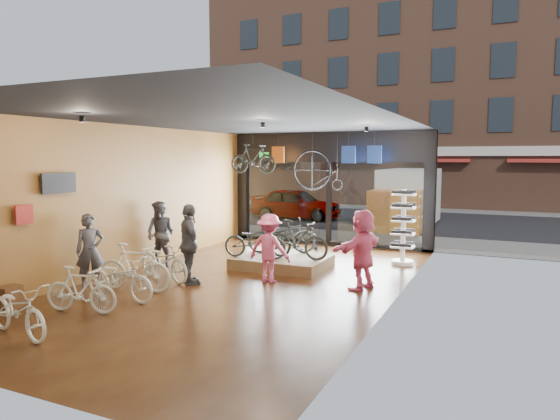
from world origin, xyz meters
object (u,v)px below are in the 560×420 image
Objects in this scene: sunglasses_rack at (403,227)px; floor_bike_3 at (134,267)px; customer_2 at (189,244)px; display_bike_right at (282,236)px; floor_bike_2 at (119,278)px; display_platform at (282,262)px; floor_bike_4 at (164,261)px; customer_3 at (269,248)px; street_car at (296,204)px; customer_5 at (362,249)px; hung_bike at (253,159)px; display_bike_left at (255,241)px; display_bike_mid at (298,240)px; floor_bike_1 at (81,290)px; customer_0 at (90,251)px; box_truck at (405,199)px; penny_farthing at (320,172)px; customer_1 at (161,234)px; floor_bike_0 at (18,310)px.

floor_bike_3 is at bearing -136.53° from sunglasses_rack.
display_bike_right is at bearing -67.83° from customer_2.
display_platform is at bearing -20.64° from floor_bike_2.
customer_3 is at bearing -52.64° from floor_bike_4.
street_car reaches higher than display_bike_right.
customer_5 is (2.16, 0.32, 0.09)m from customer_3.
hung_bike is at bearing -39.29° from customer_2.
display_bike_left is 1.14m from display_bike_mid.
sunglasses_rack reaches higher than floor_bike_1.
customer_0 is at bearing 90.33° from floor_bike_3.
hung_bike is (-4.92, 0.46, 1.88)m from sunglasses_rack.
display_bike_mid reaches higher than display_bike_right.
box_truck is 2.59× the size of display_platform.
display_platform is 0.84m from display_bike_mid.
display_bike_right is 1.16× the size of penny_farthing.
street_car is 2.35× the size of display_bike_right.
floor_bike_1 is 0.87× the size of display_bike_left.
customer_1 is (-1.08, 1.25, 0.42)m from floor_bike_4.
display_bike_left reaches higher than floor_bike_1.
display_bike_mid is at bearing -26.82° from floor_bike_2.
penny_farthing is at bearing -61.18° from customer_2.
customer_1 is (-3.58, -1.10, 0.08)m from display_bike_mid.
hung_bike is at bearing 73.14° from customer_1.
floor_bike_0 is at bearing -76.81° from customer_1.
floor_bike_0 is at bearing 174.96° from floor_bike_3.
customer_2 is (-1.01, -2.98, 0.16)m from display_bike_right.
floor_bike_1 is 2.80m from customer_2.
box_truck is 9.22m from display_bike_mid.
box_truck is at bearing 19.60° from customer_0.
customer_1 is (0.00, 2.52, 0.04)m from customer_0.
display_bike_mid is (2.51, 2.35, 0.34)m from floor_bike_4.
street_car is 2.58× the size of customer_0.
customer_0 is (-2.87, -4.19, 0.06)m from display_bike_right.
customer_5 is (4.55, 1.21, 0.43)m from floor_bike_4.
customer_5 is 6.11m from hung_bike.
floor_bike_0 is 3.14m from customer_0.
street_car is 2.55× the size of display_bike_left.
floor_bike_2 is 0.95× the size of display_bike_right.
penny_farthing is at bearing -104.93° from box_truck.
customer_0 is (-4.65, -12.77, -0.38)m from box_truck.
display_platform is (1.81, 6.57, -0.30)m from floor_bike_0.
customer_1 is at bearing -157.67° from sunglasses_rack.
street_car reaches higher than floor_bike_2.
hung_bike reaches higher than floor_bike_1.
street_car reaches higher than display_bike_left.
sunglasses_rack is at bearing -140.87° from street_car.
customer_5 is at bearing -71.02° from floor_bike_3.
floor_bike_1 is 0.88× the size of customer_0.
customer_2 is (2.63, -12.56, 0.20)m from street_car.
customer_3 is at bearing -43.87° from floor_bike_1.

